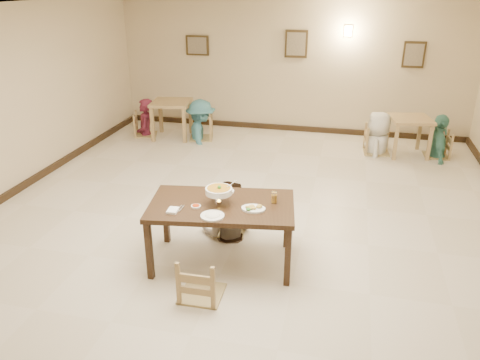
% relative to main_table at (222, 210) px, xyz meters
% --- Properties ---
extents(floor, '(10.00, 10.00, 0.00)m').
position_rel_main_table_xyz_m(floor, '(0.05, 0.83, -0.74)').
color(floor, beige).
rests_on(floor, ground).
extents(ceiling, '(10.00, 10.00, 0.00)m').
position_rel_main_table_xyz_m(ceiling, '(0.05, 0.83, 2.26)').
color(ceiling, white).
rests_on(ceiling, wall_back).
extents(wall_back, '(10.00, 0.00, 10.00)m').
position_rel_main_table_xyz_m(wall_back, '(0.05, 5.83, 0.76)').
color(wall_back, beige).
rests_on(wall_back, floor).
extents(baseboard_back, '(8.00, 0.06, 0.12)m').
position_rel_main_table_xyz_m(baseboard_back, '(0.05, 5.80, -0.68)').
color(baseboard_back, black).
rests_on(baseboard_back, floor).
extents(baseboard_left, '(0.06, 10.00, 0.12)m').
position_rel_main_table_xyz_m(baseboard_left, '(-3.92, 0.83, -0.68)').
color(baseboard_left, black).
rests_on(baseboard_left, floor).
extents(picture_a, '(0.55, 0.04, 0.45)m').
position_rel_main_table_xyz_m(picture_a, '(-2.15, 5.79, 1.16)').
color(picture_a, '#332614').
rests_on(picture_a, wall_back).
extents(picture_b, '(0.50, 0.04, 0.60)m').
position_rel_main_table_xyz_m(picture_b, '(0.15, 5.79, 1.26)').
color(picture_b, '#332614').
rests_on(picture_b, wall_back).
extents(picture_c, '(0.45, 0.04, 0.55)m').
position_rel_main_table_xyz_m(picture_c, '(2.65, 5.79, 1.11)').
color(picture_c, '#332614').
rests_on(picture_c, wall_back).
extents(wall_sconce, '(0.16, 0.05, 0.22)m').
position_rel_main_table_xyz_m(wall_sconce, '(1.25, 5.79, 1.56)').
color(wall_sconce, '#FFD88C').
rests_on(wall_sconce, wall_back).
extents(main_table, '(1.87, 1.23, 0.82)m').
position_rel_main_table_xyz_m(main_table, '(0.00, 0.00, 0.00)').
color(main_table, '#332112').
rests_on(main_table, floor).
extents(chair_far, '(0.41, 0.41, 0.88)m').
position_rel_main_table_xyz_m(chair_far, '(-0.09, 0.76, -0.30)').
color(chair_far, tan).
rests_on(chair_far, floor).
extents(chair_near, '(0.47, 0.47, 1.01)m').
position_rel_main_table_xyz_m(chair_near, '(-0.05, -0.72, -0.24)').
color(chair_near, tan).
rests_on(chair_near, floor).
extents(main_diner, '(0.83, 0.68, 1.60)m').
position_rel_main_table_xyz_m(main_diner, '(-0.11, 0.70, 0.06)').
color(main_diner, gray).
rests_on(main_diner, floor).
extents(curry_warmer, '(0.36, 0.32, 0.29)m').
position_rel_main_table_xyz_m(curry_warmer, '(-0.03, -0.01, 0.25)').
color(curry_warmer, silver).
rests_on(curry_warmer, main_table).
extents(rice_plate_far, '(0.29, 0.29, 0.07)m').
position_rel_main_table_xyz_m(rice_plate_far, '(-0.07, 0.34, 0.10)').
color(rice_plate_far, white).
rests_on(rice_plate_far, main_table).
extents(rice_plate_near, '(0.28, 0.28, 0.06)m').
position_rel_main_table_xyz_m(rice_plate_near, '(-0.01, -0.35, 0.10)').
color(rice_plate_near, white).
rests_on(rice_plate_near, main_table).
extents(fried_plate, '(0.29, 0.29, 0.06)m').
position_rel_main_table_xyz_m(fried_plate, '(0.41, -0.07, 0.10)').
color(fried_plate, white).
rests_on(fried_plate, main_table).
extents(chili_dish, '(0.12, 0.12, 0.02)m').
position_rel_main_table_xyz_m(chili_dish, '(-0.27, -0.16, 0.09)').
color(chili_dish, white).
rests_on(chili_dish, main_table).
extents(napkin_cutlery, '(0.15, 0.24, 0.03)m').
position_rel_main_table_xyz_m(napkin_cutlery, '(-0.50, -0.33, 0.10)').
color(napkin_cutlery, white).
rests_on(napkin_cutlery, main_table).
extents(drink_glass, '(0.07, 0.07, 0.14)m').
position_rel_main_table_xyz_m(drink_glass, '(0.61, 0.18, 0.15)').
color(drink_glass, white).
rests_on(drink_glass, main_table).
extents(bg_table_left, '(0.93, 0.93, 0.83)m').
position_rel_main_table_xyz_m(bg_table_left, '(-2.44, 4.67, -0.05)').
color(bg_table_left, '#A58453').
rests_on(bg_table_left, floor).
extents(bg_table_right, '(0.91, 0.91, 0.78)m').
position_rel_main_table_xyz_m(bg_table_right, '(2.63, 4.70, -0.10)').
color(bg_table_right, '#A58453').
rests_on(bg_table_right, floor).
extents(bg_chair_ll, '(0.48, 0.48, 1.02)m').
position_rel_main_table_xyz_m(bg_chair_ll, '(-3.10, 4.67, -0.23)').
color(bg_chair_ll, tan).
rests_on(bg_chair_ll, floor).
extents(bg_chair_lr, '(0.50, 0.50, 1.07)m').
position_rel_main_table_xyz_m(bg_chair_lr, '(-1.78, 4.71, -0.21)').
color(bg_chair_lr, tan).
rests_on(bg_chair_lr, floor).
extents(bg_chair_rl, '(0.51, 0.51, 1.08)m').
position_rel_main_table_xyz_m(bg_chair_rl, '(2.04, 4.66, -0.20)').
color(bg_chair_rl, tan).
rests_on(bg_chair_rl, floor).
extents(bg_chair_rr, '(0.47, 0.47, 0.99)m').
position_rel_main_table_xyz_m(bg_chair_rr, '(3.22, 4.72, -0.24)').
color(bg_chair_rr, tan).
rests_on(bg_chair_rr, floor).
extents(bg_diner_a, '(0.58, 0.71, 1.69)m').
position_rel_main_table_xyz_m(bg_diner_a, '(-3.10, 4.67, 0.11)').
color(bg_diner_a, maroon).
rests_on(bg_diner_a, floor).
extents(bg_diner_b, '(1.05, 1.32, 1.78)m').
position_rel_main_table_xyz_m(bg_diner_b, '(-1.78, 4.71, 0.15)').
color(bg_diner_b, teal).
rests_on(bg_diner_b, floor).
extents(bg_diner_c, '(0.63, 0.90, 1.73)m').
position_rel_main_table_xyz_m(bg_diner_c, '(2.04, 4.66, 0.13)').
color(bg_diner_c, silver).
rests_on(bg_diner_c, floor).
extents(bg_diner_d, '(0.48, 1.04, 1.75)m').
position_rel_main_table_xyz_m(bg_diner_d, '(3.22, 4.72, 0.13)').
color(bg_diner_d, teal).
rests_on(bg_diner_d, floor).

